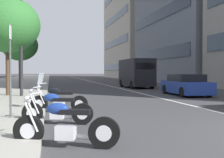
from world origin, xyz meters
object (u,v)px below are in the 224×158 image
at_px(street_tree_by_lamp_post, 20,45).
at_px(street_lamp_with_banners, 28,2).
at_px(street_tree_near_plaza_corner, 7,25).
at_px(motorcycle_far_end_row, 58,101).
at_px(delivery_van_ahead, 136,73).
at_px(motorcycle_by_sign_pole, 65,127).
at_px(car_mid_block_traffic, 186,85).
at_px(motorcycle_nearest_camera, 56,110).
at_px(parking_sign_by_curb, 10,62).

bearing_deg(street_tree_by_lamp_post, street_lamp_with_banners, -171.57).
distance_m(street_tree_near_plaza_corner, street_tree_by_lamp_post, 7.96).
bearing_deg(motorcycle_far_end_row, delivery_van_ahead, -97.81).
relative_size(motorcycle_by_sign_pole, car_mid_block_traffic, 0.46).
distance_m(motorcycle_nearest_camera, street_lamp_with_banners, 10.03).
height_order(motorcycle_nearest_camera, street_tree_near_plaza_corner, street_tree_near_plaza_corner).
bearing_deg(motorcycle_nearest_camera, street_tree_near_plaza_corner, -56.68).
xyz_separation_m(car_mid_block_traffic, delivery_van_ahead, (9.19, 0.58, 0.78)).
height_order(street_lamp_with_banners, street_tree_near_plaza_corner, street_lamp_with_banners).
bearing_deg(street_tree_near_plaza_corner, parking_sign_by_curb, -171.85).
distance_m(car_mid_block_traffic, parking_sign_by_curb, 12.78).
relative_size(parking_sign_by_curb, street_lamp_with_banners, 0.31).
distance_m(car_mid_block_traffic, street_tree_by_lamp_post, 14.19).
xyz_separation_m(car_mid_block_traffic, parking_sign_by_curb, (-8.27, 9.68, 1.16)).
bearing_deg(street_tree_by_lamp_post, street_tree_near_plaza_corner, -179.43).
bearing_deg(delivery_van_ahead, motorcycle_nearest_camera, 155.95).
relative_size(motorcycle_far_end_row, car_mid_block_traffic, 0.46).
xyz_separation_m(motorcycle_far_end_row, street_tree_near_plaza_corner, (6.80, 2.69, 3.77)).
xyz_separation_m(delivery_van_ahead, parking_sign_by_curb, (-17.46, 9.10, 0.38)).
distance_m(motorcycle_far_end_row, car_mid_block_traffic, 10.40).
xyz_separation_m(street_tree_near_plaza_corner, street_tree_by_lamp_post, (7.95, 0.08, -0.49)).
relative_size(motorcycle_far_end_row, parking_sign_by_curb, 0.75).
xyz_separation_m(motorcycle_by_sign_pole, delivery_van_ahead, (20.68, -7.67, 1.01)).
bearing_deg(motorcycle_far_end_row, car_mid_block_traffic, -123.97).
bearing_deg(street_tree_near_plaza_corner, motorcycle_nearest_camera, -164.46).
relative_size(car_mid_block_traffic, parking_sign_by_curb, 1.63).
bearing_deg(motorcycle_nearest_camera, street_tree_by_lamp_post, -63.45).
bearing_deg(street_lamp_with_banners, motorcycle_far_end_row, -166.32).
xyz_separation_m(motorcycle_far_end_row, parking_sign_by_curb, (-1.93, 1.44, 1.37)).
bearing_deg(parking_sign_by_curb, street_lamp_with_banners, 0.37).
bearing_deg(motorcycle_by_sign_pole, motorcycle_nearest_camera, -68.06).
relative_size(delivery_van_ahead, parking_sign_by_curb, 1.98).
relative_size(street_lamp_with_banners, street_tree_near_plaza_corner, 1.58).
bearing_deg(street_lamp_with_banners, motorcycle_nearest_camera, -170.88).
bearing_deg(street_tree_by_lamp_post, motorcycle_by_sign_pole, -172.11).
xyz_separation_m(motorcycle_nearest_camera, street_tree_near_plaza_corner, (9.26, 2.58, 3.80)).
relative_size(motorcycle_far_end_row, street_lamp_with_banners, 0.23).
distance_m(motorcycle_by_sign_pole, street_tree_by_lamp_post, 20.35).
xyz_separation_m(car_mid_block_traffic, street_lamp_with_banners, (-0.21, 9.73, 4.76)).
bearing_deg(parking_sign_by_curb, motorcycle_by_sign_pole, -156.06).
height_order(motorcycle_nearest_camera, street_lamp_with_banners, street_lamp_with_banners).
bearing_deg(motorcycle_by_sign_pole, street_tree_by_lamp_post, -62.35).
bearing_deg(street_lamp_with_banners, car_mid_block_traffic, -88.74).
height_order(street_tree_near_plaza_corner, street_tree_by_lamp_post, street_tree_near_plaza_corner).
xyz_separation_m(motorcycle_by_sign_pole, car_mid_block_traffic, (11.49, -8.25, 0.23)).
relative_size(motorcycle_by_sign_pole, street_tree_near_plaza_corner, 0.37).
height_order(motorcycle_by_sign_pole, motorcycle_nearest_camera, motorcycle_by_sign_pole).
relative_size(motorcycle_nearest_camera, motorcycle_far_end_row, 0.97).
distance_m(street_lamp_with_banners, street_tree_by_lamp_post, 8.88).
bearing_deg(parking_sign_by_curb, street_tree_by_lamp_post, 4.56).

